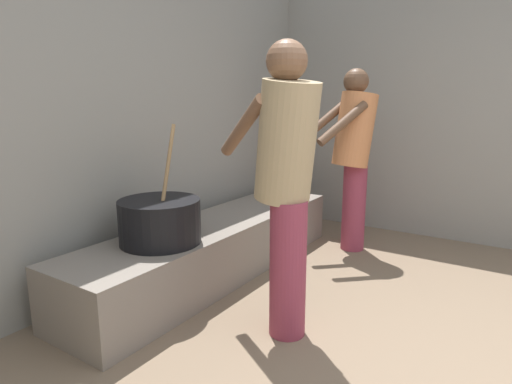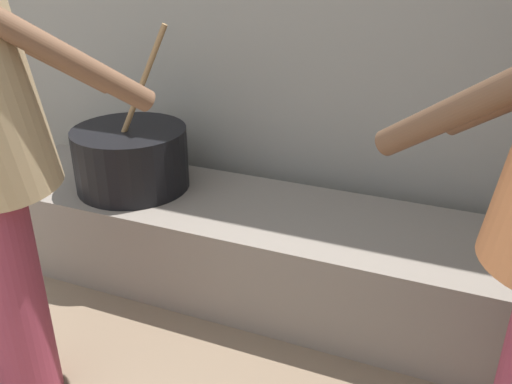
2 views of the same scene
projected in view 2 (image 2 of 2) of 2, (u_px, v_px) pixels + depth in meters
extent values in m
cube|color=slate|center=(249.00, 247.00, 2.41)|extent=(2.51, 0.60, 0.41)
cylinder|color=black|center=(131.00, 158.00, 2.44)|extent=(0.50, 0.50, 0.28)
cylinder|color=#937047|center=(141.00, 86.00, 2.27)|extent=(0.25, 0.11, 0.51)
cylinder|color=#8C3347|center=(14.00, 301.00, 1.77)|extent=(0.20, 0.20, 0.76)
cylinder|color=brown|center=(75.00, 62.00, 1.50)|extent=(0.28, 0.44, 0.35)
cylinder|color=brown|center=(39.00, 48.00, 1.69)|extent=(0.28, 0.44, 0.35)
cylinder|color=brown|center=(463.00, 108.00, 1.20)|extent=(0.42, 0.30, 0.35)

